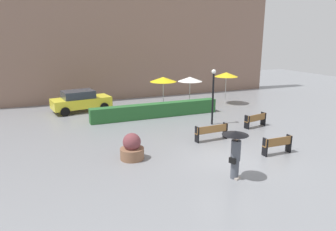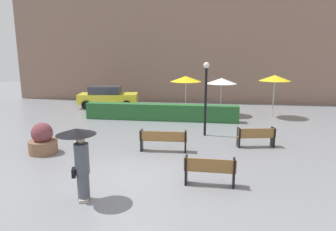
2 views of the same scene
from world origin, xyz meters
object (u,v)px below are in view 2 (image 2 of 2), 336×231
Objects in this scene: lamp_post at (206,91)px; patio_umbrella_yellow_far at (275,78)px; bench_mid_center at (163,139)px; bench_far_right at (256,136)px; patio_umbrella_white at (221,81)px; planter_pot at (43,140)px; pedestrian_with_umbrella at (80,153)px; patio_umbrella_yellow at (186,79)px; bench_near_right at (210,169)px; parked_car at (108,96)px.

lamp_post is 1.34× the size of patio_umbrella_yellow_far.
bench_far_right is at bearing 16.76° from bench_mid_center.
bench_mid_center is 0.80× the size of patio_umbrella_white.
patio_umbrella_yellow_far is (4.06, 4.85, 0.25)m from lamp_post.
bench_mid_center is at bearing -120.68° from lamp_post.
patio_umbrella_white reaches higher than bench_mid_center.
planter_pot is at bearing -150.42° from lamp_post.
lamp_post is at bearing 66.12° from pedestrian_with_umbrella.
planter_pot is 0.50× the size of patio_umbrella_yellow.
patio_umbrella_yellow_far is (5.42, -0.14, 0.12)m from patio_umbrella_yellow.
planter_pot is 0.47× the size of patio_umbrella_yellow_far.
bench_mid_center is 0.55× the size of lamp_post.
patio_umbrella_yellow is (-1.36, 4.99, 0.13)m from lamp_post.
lamp_post reaches higher than bench_far_right.
bench_near_right is 3.49m from bench_mid_center.
patio_umbrella_yellow_far is at bearing -2.77° from patio_umbrella_white.
bench_near_right is 0.80× the size of bench_mid_center.
patio_umbrella_yellow is at bearing 88.24° from bench_mid_center.
parked_car is at bearing 106.65° from pedestrian_with_umbrella.
planter_pot is at bearing -129.87° from patio_umbrella_white.
bench_far_right is 0.82× the size of pedestrian_with_umbrella.
parked_car reaches higher than planter_pot.
patio_umbrella_yellow reaches higher than patio_umbrella_white.
patio_umbrella_white is (2.48, 7.69, 1.68)m from bench_mid_center.
pedestrian_with_umbrella is 0.45× the size of parked_car.
lamp_post is (3.11, 7.03, 0.85)m from pedestrian_with_umbrella.
lamp_post is at bearing -99.97° from patio_umbrella_white.
planter_pot is (-3.16, 3.47, -0.80)m from pedestrian_with_umbrella.
planter_pot is at bearing 132.33° from pedestrian_with_umbrella.
patio_umbrella_yellow is at bearing 81.71° from pedestrian_with_umbrella.
bench_mid_center is at bearing -126.87° from patio_umbrella_yellow_far.
bench_near_right reaches higher than bench_far_right.
bench_mid_center is 1.18× the size of bench_far_right.
lamp_post is (-2.17, 1.56, 1.69)m from bench_far_right.
bench_far_right is 7.66m from patio_umbrella_yellow.
bench_mid_center is 3.94m from bench_far_right.
patio_umbrella_yellow is at bearing 178.48° from patio_umbrella_yellow_far.
patio_umbrella_white reaches higher than planter_pot.
pedestrian_with_umbrella is at bearing -109.26° from bench_mid_center.
patio_umbrella_yellow_far is (1.89, 6.41, 1.94)m from bench_far_right.
parked_car reaches higher than bench_mid_center.
bench_near_right is 4.51m from bench_far_right.
parked_car is at bearing 136.91° from lamp_post.
patio_umbrella_white is at bearing 72.16° from bench_mid_center.
pedestrian_with_umbrella is at bearing -113.88° from lamp_post.
parked_car is (-7.24, 6.77, -1.36)m from lamp_post.
bench_near_right is at bearing -81.30° from patio_umbrella_yellow.
planter_pot is 10.02m from patio_umbrella_yellow.
patio_umbrella_yellow is at bearing -16.86° from parked_car.
pedestrian_with_umbrella reaches higher than bench_near_right.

